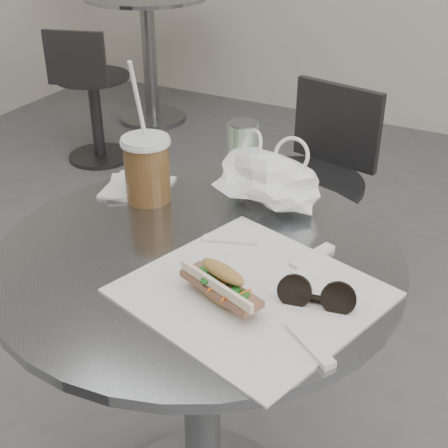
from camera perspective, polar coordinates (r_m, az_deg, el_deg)
The scene contains 11 objects.
cafe_table at distance 1.32m, azimuth -2.12°, elevation -12.62°, with size 0.76×0.76×0.74m.
bg_table at distance 3.80m, azimuth -6.89°, elevation 16.03°, with size 0.70×0.70×0.74m.
chair_far at distance 2.13m, azimuth 7.62°, elevation 0.89°, with size 0.40×0.43×0.75m.
bg_chair at distance 3.29m, azimuth -11.98°, elevation 10.76°, with size 0.38×0.41×0.71m.
sandwich_paper at distance 1.05m, azimuth 2.54°, elevation -6.24°, with size 0.37×0.35×0.00m, color white.
banh_mi at distance 1.01m, azimuth -0.23°, elevation -5.60°, with size 0.20×0.14×0.07m.
iced_coffee at distance 1.32m, azimuth -7.05°, elevation 5.12°, with size 0.10×0.10×0.30m.
sunglasses at distance 1.01m, azimuth 8.44°, elevation -6.58°, with size 0.13×0.05×0.06m.
plastic_bag at distance 1.30m, azimuth 3.90°, elevation 4.00°, with size 0.22×0.17×0.11m, color white, non-canonical shape.
napkin_stack at distance 1.39m, azimuth -7.89°, elevation 3.40°, with size 0.17×0.17×0.01m.
drink_can at distance 1.41m, azimuth 1.71°, elevation 6.72°, with size 0.07×0.07×0.13m.
Camera 1 is at (0.50, -0.64, 1.36)m, focal length 50.00 mm.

